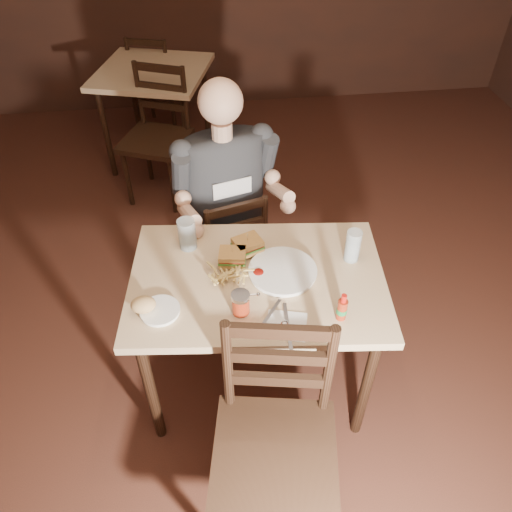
{
  "coord_description": "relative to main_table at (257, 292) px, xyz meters",
  "views": [
    {
      "loc": [
        -0.11,
        -1.31,
        2.29
      ],
      "look_at": [
        0.08,
        0.24,
        0.85
      ],
      "focal_mm": 35.0,
      "sensor_mm": 36.0,
      "label": 1
    }
  ],
  "objects": [
    {
      "name": "chair_near",
      "position": [
        -0.02,
        -0.66,
        -0.18
      ],
      "size": [
        0.54,
        0.58,
        0.99
      ],
      "primitive_type": null,
      "rotation": [
        0.0,
        0.0,
        -0.18
      ],
      "color": "black",
      "rests_on": "ground"
    },
    {
      "name": "glass_left",
      "position": [
        -0.29,
        0.24,
        0.17
      ],
      "size": [
        0.09,
        0.09,
        0.15
      ],
      "primitive_type": "cylinder",
      "rotation": [
        0.0,
        0.0,
        -0.1
      ],
      "color": "silver",
      "rests_on": "main_table"
    },
    {
      "name": "sandwich_right",
      "position": [
        -0.02,
        0.16,
        0.16
      ],
      "size": [
        0.15,
        0.14,
        0.1
      ],
      "primitive_type": null,
      "rotation": [
        0.0,
        0.0,
        0.37
      ],
      "color": "tan",
      "rests_on": "dinner_plate"
    },
    {
      "name": "main_table",
      "position": [
        0.0,
        0.0,
        0.0
      ],
      "size": [
        1.17,
        0.84,
        0.77
      ],
      "rotation": [
        0.0,
        0.0,
        -0.1
      ],
      "color": "tan",
      "rests_on": "ground"
    },
    {
      "name": "bg_table",
      "position": [
        -0.52,
        2.31,
        0.0
      ],
      "size": [
        0.99,
        0.99,
        0.77
      ],
      "rotation": [
        0.0,
        0.0,
        -0.28
      ],
      "color": "tan",
      "rests_on": "ground"
    },
    {
      "name": "glass_right",
      "position": [
        0.43,
        0.07,
        0.17
      ],
      "size": [
        0.07,
        0.07,
        0.15
      ],
      "primitive_type": "cylinder",
      "rotation": [
        0.0,
        0.0,
        -0.1
      ],
      "color": "silver",
      "rests_on": "main_table"
    },
    {
      "name": "fork",
      "position": [
        0.02,
        -0.22,
        0.1
      ],
      "size": [
        0.11,
        0.15,
        0.01
      ],
      "primitive_type": "cube",
      "rotation": [
        0.0,
        0.0,
        -0.62
      ],
      "color": "silver",
      "rests_on": "napkin"
    },
    {
      "name": "bread_roll",
      "position": [
        -0.47,
        -0.13,
        0.13
      ],
      "size": [
        0.11,
        0.09,
        0.06
      ],
      "primitive_type": "ellipsoid",
      "rotation": [
        0.0,
        0.0,
        -0.1
      ],
      "color": "tan",
      "rests_on": "side_plate"
    },
    {
      "name": "knife",
      "position": [
        0.08,
        -0.28,
        0.1
      ],
      "size": [
        0.03,
        0.23,
        0.01
      ],
      "primitive_type": "cube",
      "rotation": [
        0.0,
        0.0,
        -0.06
      ],
      "color": "silver",
      "rests_on": "napkin"
    },
    {
      "name": "napkin",
      "position": [
        0.08,
        -0.28,
        0.09
      ],
      "size": [
        0.19,
        0.18,
        0.0
      ],
      "primitive_type": "cube",
      "rotation": [
        0.0,
        0.0,
        -0.26
      ],
      "color": "white",
      "rests_on": "main_table"
    },
    {
      "name": "fries_pile",
      "position": [
        -0.12,
        0.01,
        0.13
      ],
      "size": [
        0.25,
        0.19,
        0.04
      ],
      "primitive_type": null,
      "rotation": [
        0.0,
        0.0,
        -0.1
      ],
      "color": "tan",
      "rests_on": "dinner_plate"
    },
    {
      "name": "side_plate",
      "position": [
        -0.41,
        -0.15,
        0.1
      ],
      "size": [
        0.17,
        0.17,
        0.01
      ],
      "primitive_type": "cylinder",
      "rotation": [
        0.0,
        0.0,
        -0.1
      ],
      "color": "white",
      "rests_on": "main_table"
    },
    {
      "name": "ketchup_dollop",
      "position": [
        0.01,
        0.01,
        0.11
      ],
      "size": [
        0.05,
        0.05,
        0.01
      ],
      "primitive_type": "ellipsoid",
      "rotation": [
        0.0,
        0.0,
        -0.1
      ],
      "color": "maroon",
      "rests_on": "dinner_plate"
    },
    {
      "name": "bg_chair_far",
      "position": [
        -0.52,
        2.86,
        -0.25
      ],
      "size": [
        0.51,
        0.54,
        0.87
      ],
      "primitive_type": null,
      "rotation": [
        0.0,
        0.0,
        2.83
      ],
      "color": "black",
      "rests_on": "ground"
    },
    {
      "name": "syrup_dispenser",
      "position": [
        -0.09,
        -0.18,
        0.14
      ],
      "size": [
        0.08,
        0.08,
        0.1
      ],
      "primitive_type": null,
      "rotation": [
        0.0,
        0.0,
        -0.1
      ],
      "color": "maroon",
      "rests_on": "main_table"
    },
    {
      "name": "diner",
      "position": [
        -0.08,
        0.58,
        0.23
      ],
      "size": [
        0.65,
        0.57,
        0.96
      ],
      "primitive_type": null,
      "rotation": [
        0.0,
        0.0,
        0.27
      ],
      "color": "#27292C",
      "rests_on": "chair_far"
    },
    {
      "name": "bg_chair_near",
      "position": [
        -0.52,
        1.76,
        -0.2
      ],
      "size": [
        0.59,
        0.61,
        0.95
      ],
      "primitive_type": null,
      "rotation": [
        0.0,
        0.0,
        -0.39
      ],
      "color": "black",
      "rests_on": "ground"
    },
    {
      "name": "sandwich_left",
      "position": [
        -0.1,
        0.09,
        0.16
      ],
      "size": [
        0.13,
        0.11,
        0.1
      ],
      "primitive_type": null,
      "rotation": [
        0.0,
        0.0,
        -0.16
      ],
      "color": "tan",
      "rests_on": "dinner_plate"
    },
    {
      "name": "hot_sauce",
      "position": [
        0.3,
        -0.26,
        0.16
      ],
      "size": [
        0.04,
        0.04,
        0.13
      ],
      "primitive_type": null,
      "rotation": [
        0.0,
        0.0,
        -0.1
      ],
      "color": "maroon",
      "rests_on": "main_table"
    },
    {
      "name": "chair_far",
      "position": [
        -0.09,
        0.63,
        -0.27
      ],
      "size": [
        0.48,
        0.5,
        0.82
      ],
      "primitive_type": null,
      "rotation": [
        0.0,
        0.0,
        3.41
      ],
      "color": "black",
      "rests_on": "ground"
    },
    {
      "name": "salt_shaker",
      "position": [
        0.06,
        -0.31,
        0.12
      ],
      "size": [
        0.03,
        0.03,
        0.05
      ],
      "primitive_type": null,
      "rotation": [
        0.0,
        0.0,
        -0.1
      ],
      "color": "white",
      "rests_on": "main_table"
    },
    {
      "name": "dinner_plate",
      "position": [
        0.11,
        0.01,
        0.1
      ],
      "size": [
        0.32,
        0.32,
        0.02
      ],
      "primitive_type": "cylinder",
      "rotation": [
        0.0,
        0.0,
        -0.1
      ],
      "color": "white",
      "rests_on": "main_table"
    },
    {
      "name": "room_shell",
      "position": [
        -0.08,
        -0.19,
        0.72
      ],
      "size": [
        7.0,
        7.0,
        7.0
      ],
      "color": "#321812",
      "rests_on": "ground"
    }
  ]
}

